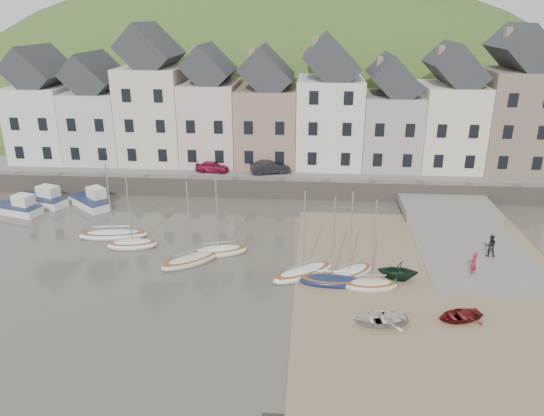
# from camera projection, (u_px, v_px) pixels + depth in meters

# --- Properties ---
(ground) EXTENTS (160.00, 160.00, 0.00)m
(ground) POSITION_uv_depth(u_px,v_px,m) (265.00, 282.00, 34.43)
(ground) COLOR #464037
(ground) RESTS_ON ground
(quay_land) EXTENTS (90.00, 30.00, 1.50)m
(quay_land) POSITION_uv_depth(u_px,v_px,m) (289.00, 151.00, 64.00)
(quay_land) COLOR #385522
(quay_land) RESTS_ON ground
(quay_street) EXTENTS (70.00, 7.00, 0.10)m
(quay_street) POSITION_uv_depth(u_px,v_px,m) (283.00, 171.00, 53.00)
(quay_street) COLOR slate
(quay_street) RESTS_ON quay_land
(seawall) EXTENTS (70.00, 1.20, 1.80)m
(seawall) POSITION_uv_depth(u_px,v_px,m) (281.00, 188.00, 49.96)
(seawall) COLOR slate
(seawall) RESTS_ON ground
(beach) EXTENTS (18.00, 26.00, 0.06)m
(beach) POSITION_uv_depth(u_px,v_px,m) (434.00, 288.00, 33.60)
(beach) COLOR #7F6B4D
(beach) RESTS_ON ground
(slipway) EXTENTS (8.00, 18.00, 0.12)m
(slipway) POSITION_uv_depth(u_px,v_px,m) (464.00, 239.00, 40.75)
(slipway) COLOR slate
(slipway) RESTS_ON ground
(hillside) EXTENTS (134.40, 84.00, 84.00)m
(hillside) POSITION_uv_depth(u_px,v_px,m) (268.00, 211.00, 97.11)
(hillside) COLOR #385522
(hillside) RESTS_ON ground
(townhouse_terrace) EXTENTS (61.05, 8.00, 13.93)m
(townhouse_terrace) POSITION_uv_depth(u_px,v_px,m) (302.00, 109.00, 54.09)
(townhouse_terrace) COLOR silver
(townhouse_terrace) RESTS_ON quay_land
(sailboat_0) EXTENTS (5.57, 2.32, 6.32)m
(sailboat_0) POSITION_uv_depth(u_px,v_px,m) (113.00, 234.00, 41.16)
(sailboat_0) COLOR white
(sailboat_0) RESTS_ON ground
(sailboat_1) EXTENTS (3.99, 2.19, 6.32)m
(sailboat_1) POSITION_uv_depth(u_px,v_px,m) (133.00, 244.00, 39.45)
(sailboat_1) COLOR white
(sailboat_1) RESTS_ON ground
(sailboat_2) EXTENTS (4.50, 4.14, 6.32)m
(sailboat_2) POSITION_uv_depth(u_px,v_px,m) (191.00, 260.00, 36.92)
(sailboat_2) COLOR beige
(sailboat_2) RESTS_ON ground
(sailboat_3) EXTENTS (4.55, 2.71, 6.32)m
(sailboat_3) POSITION_uv_depth(u_px,v_px,m) (218.00, 251.00, 38.31)
(sailboat_3) COLOR white
(sailboat_3) RESTS_ON ground
(sailboat_4) EXTENTS (4.74, 4.11, 6.32)m
(sailboat_4) POSITION_uv_depth(u_px,v_px,m) (303.00, 272.00, 35.17)
(sailboat_4) COLOR white
(sailboat_4) RESTS_ON ground
(sailboat_5) EXTENTS (4.42, 1.65, 6.32)m
(sailboat_5) POSITION_uv_depth(u_px,v_px,m) (332.00, 281.00, 34.07)
(sailboat_5) COLOR #151E42
(sailboat_5) RESTS_ON ground
(sailboat_6) EXTENTS (4.20, 3.84, 6.32)m
(sailboat_6) POSITION_uv_depth(u_px,v_px,m) (348.00, 274.00, 34.99)
(sailboat_6) COLOR white
(sailboat_6) RESTS_ON ground
(sailboat_7) EXTENTS (3.63, 1.88, 6.32)m
(sailboat_7) POSITION_uv_depth(u_px,v_px,m) (371.00, 285.00, 33.56)
(sailboat_7) COLOR beige
(sailboat_7) RESTS_ON ground
(motorboat_0) EXTENTS (5.71, 3.50, 1.70)m
(motorboat_0) POSITION_uv_depth(u_px,v_px,m) (42.00, 198.00, 48.20)
(motorboat_0) COLOR white
(motorboat_0) RESTS_ON ground
(motorboat_1) EXTENTS (4.89, 2.92, 1.70)m
(motorboat_1) POSITION_uv_depth(u_px,v_px,m) (18.00, 207.00, 46.00)
(motorboat_1) COLOR white
(motorboat_1) RESTS_ON ground
(motorboat_2) EXTENTS (4.82, 4.46, 1.70)m
(motorboat_2) POSITION_uv_depth(u_px,v_px,m) (91.00, 200.00, 47.68)
(motorboat_2) COLOR white
(motorboat_2) RESTS_ON ground
(rowboat_white) EXTENTS (3.42, 2.65, 0.65)m
(rowboat_white) POSITION_uv_depth(u_px,v_px,m) (380.00, 318.00, 29.65)
(rowboat_white) COLOR silver
(rowboat_white) RESTS_ON beach
(rowboat_green) EXTENTS (2.84, 2.52, 1.38)m
(rowboat_green) POSITION_uv_depth(u_px,v_px,m) (398.00, 270.00, 34.37)
(rowboat_green) COLOR black
(rowboat_green) RESTS_ON beach
(rowboat_red) EXTENTS (3.17, 2.69, 0.56)m
(rowboat_red) POSITION_uv_depth(u_px,v_px,m) (459.00, 315.00, 30.03)
(rowboat_red) COLOR maroon
(rowboat_red) RESTS_ON beach
(person_red) EXTENTS (0.68, 0.65, 1.57)m
(person_red) POSITION_uv_depth(u_px,v_px,m) (474.00, 263.00, 35.02)
(person_red) COLOR maroon
(person_red) RESTS_ON slipway
(person_dark) EXTENTS (0.90, 0.75, 1.66)m
(person_dark) POSITION_uv_depth(u_px,v_px,m) (490.00, 246.00, 37.55)
(person_dark) COLOR black
(person_dark) RESTS_ON slipway
(car_left) EXTENTS (3.44, 1.66, 1.13)m
(car_left) POSITION_uv_depth(u_px,v_px,m) (212.00, 167.00, 52.38)
(car_left) COLOR maroon
(car_left) RESTS_ON quay_street
(car_right) EXTENTS (4.18, 2.40, 1.30)m
(car_right) POSITION_uv_depth(u_px,v_px,m) (270.00, 167.00, 51.91)
(car_right) COLOR black
(car_right) RESTS_ON quay_street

